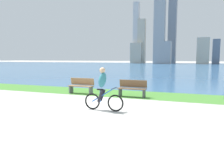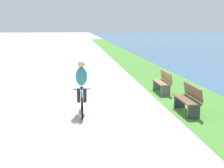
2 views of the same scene
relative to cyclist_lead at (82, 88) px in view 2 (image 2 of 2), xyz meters
The scene contains 5 objects.
ground_plane 1.63m from the cyclist_lead, 146.38° to the left, with size 300.00×300.00×0.00m, color #B2AFA8.
grass_strip_bayside 4.46m from the cyclist_lead, 105.36° to the left, with size 120.00×2.73×0.01m, color #478433.
cyclist_lead is the anchor object (origin of this frame).
bench_near_path 4.45m from the cyclist_lead, 129.89° to the left, with size 1.50×0.47×0.90m.
bench_far_along_path 3.40m from the cyclist_lead, 85.94° to the left, with size 1.50×0.47×0.90m.
Camera 2 is at (10.54, -0.85, 2.71)m, focal length 48.99 mm.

